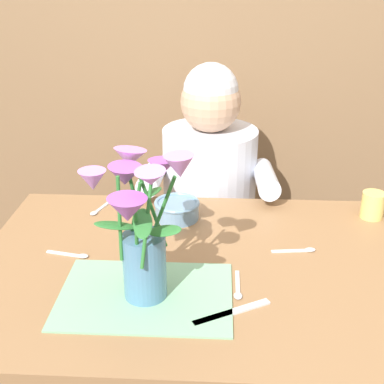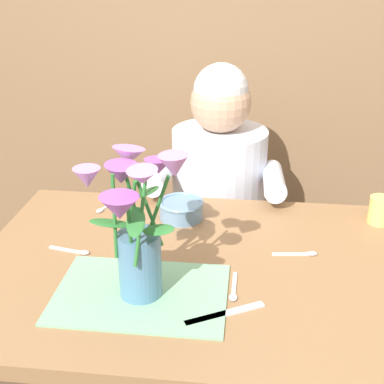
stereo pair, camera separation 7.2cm
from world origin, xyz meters
The scene contains 12 objects.
wood_panel_backdrop centered at (0.00, 1.05, 1.25)m, with size 4.00×0.10×2.50m, color brown.
dining_table centered at (0.00, 0.00, 0.64)m, with size 1.20×0.80×0.74m.
seated_person centered at (-0.01, 0.62, 0.56)m, with size 0.45×0.47×1.14m.
striped_placemat centered at (-0.14, -0.14, 0.74)m, with size 0.40×0.28×0.01m, color #7AB289.
flower_vase centered at (-0.14, -0.14, 0.93)m, with size 0.25×0.29×0.35m.
ceramic_bowl centered at (-0.10, 0.25, 0.77)m, with size 0.14×0.14×0.06m.
dinner_knife centered at (0.06, -0.20, 0.74)m, with size 0.19×0.02×0.01m, color silver.
tea_cup centered at (0.49, 0.29, 0.78)m, with size 0.09×0.07×0.08m.
spoon_0 centered at (0.25, 0.08, 0.74)m, with size 0.12×0.03×0.01m.
spoon_1 centered at (-0.34, 0.29, 0.74)m, with size 0.05×0.12×0.01m.
spoon_2 centered at (-0.35, 0.02, 0.74)m, with size 0.12×0.04×0.01m.
spoon_3 centered at (0.08, -0.11, 0.74)m, with size 0.02×0.12×0.01m.
Camera 1 is at (0.02, -1.12, 1.46)m, focal length 48.34 mm.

